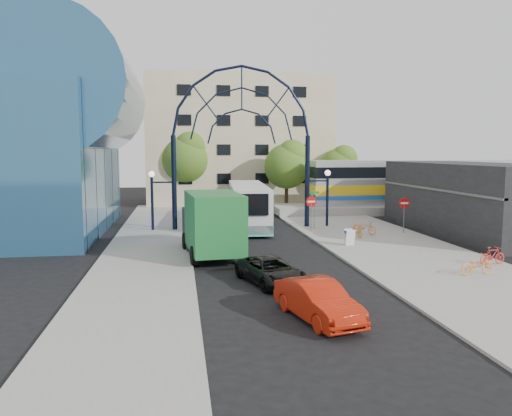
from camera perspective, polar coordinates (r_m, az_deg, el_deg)
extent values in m
plane|color=black|center=(24.02, 2.63, -7.59)|extent=(120.00, 120.00, 0.00)
cube|color=gray|center=(30.21, 16.18, -4.79)|extent=(8.00, 56.00, 0.12)
cube|color=gray|center=(29.47, -12.29, -4.97)|extent=(5.00, 50.00, 0.12)
cylinder|color=black|center=(36.91, -9.34, 2.78)|extent=(0.36, 0.36, 7.00)
cylinder|color=black|center=(38.14, 5.88, 2.95)|extent=(0.36, 0.36, 7.00)
cylinder|color=black|center=(37.08, -11.77, 0.42)|extent=(0.20, 0.20, 4.00)
cylinder|color=black|center=(38.69, 8.14, 0.74)|extent=(0.20, 0.20, 4.00)
sphere|color=white|center=(36.92, -11.85, 3.82)|extent=(0.44, 0.44, 0.44)
sphere|color=white|center=(38.54, 8.20, 4.00)|extent=(0.44, 0.44, 0.44)
cylinder|color=slate|center=(36.38, 6.32, -0.84)|extent=(0.06, 0.06, 2.20)
cylinder|color=red|center=(36.26, 6.34, 0.73)|extent=(0.80, 0.04, 0.80)
cube|color=white|center=(36.24, 6.36, 0.73)|extent=(0.55, 0.02, 0.12)
cylinder|color=slate|center=(36.65, 16.55, -1.01)|extent=(0.06, 0.06, 2.20)
cylinder|color=red|center=(36.54, 16.60, 0.54)|extent=(0.76, 0.04, 0.76)
cube|color=white|center=(36.51, 16.62, 0.54)|extent=(0.55, 0.02, 0.12)
cylinder|color=slate|center=(37.02, 6.69, -0.25)|extent=(0.05, 0.05, 2.80)
cube|color=#146626|center=(36.89, 6.71, 1.76)|extent=(0.70, 0.03, 0.18)
cube|color=#146626|center=(36.91, 6.71, 1.37)|extent=(0.03, 0.70, 0.18)
cube|color=white|center=(30.85, 10.75, -3.36)|extent=(0.55, 0.26, 0.99)
cube|color=white|center=(31.17, 10.53, -3.25)|extent=(0.55, 0.26, 0.99)
cube|color=#1E59A5|center=(30.96, 10.65, -2.70)|extent=(0.55, 0.42, 0.14)
cube|color=#28567B|center=(39.81, -26.97, 4.59)|extent=(14.00, 18.00, 10.00)
cylinder|color=#28567B|center=(38.77, -20.16, 12.27)|extent=(9.00, 16.00, 9.00)
cube|color=black|center=(38.91, 23.28, 1.05)|extent=(6.00, 16.00, 5.00)
cube|color=#CCB18E|center=(58.22, -2.25, 7.64)|extent=(20.00, 12.00, 14.00)
cube|color=gray|center=(51.44, 19.90, 0.04)|extent=(32.00, 5.00, 0.80)
cube|color=#B7B7BC|center=(51.23, 20.00, 2.82)|extent=(25.00, 3.00, 4.20)
cube|color=gold|center=(51.27, 19.98, 2.15)|extent=(25.10, 3.05, 0.90)
cube|color=black|center=(51.18, 20.05, 3.94)|extent=(25.05, 3.05, 1.00)
cube|color=#1E59A5|center=(51.32, 19.95, 1.38)|extent=(25.10, 3.05, 0.35)
cylinder|color=#382314|center=(50.18, 3.50, 1.26)|extent=(0.36, 0.36, 2.52)
sphere|color=#3C5917|center=(50.00, 3.52, 4.77)|extent=(4.48, 4.48, 4.48)
sphere|color=#3C5917|center=(49.79, 4.17, 6.05)|extent=(3.08, 3.08, 3.08)
cylinder|color=#382314|center=(53.02, -8.06, 1.68)|extent=(0.36, 0.36, 2.88)
sphere|color=#3C5917|center=(52.84, -8.12, 5.49)|extent=(5.12, 5.12, 5.12)
sphere|color=#3C5917|center=(52.54, -7.59, 6.89)|extent=(3.52, 3.52, 3.52)
cylinder|color=#382314|center=(53.68, 9.31, 1.43)|extent=(0.36, 0.36, 2.34)
sphere|color=#3C5917|center=(53.51, 9.37, 4.48)|extent=(4.16, 4.16, 4.16)
sphere|color=#3C5917|center=(53.36, 10.00, 5.58)|extent=(2.86, 2.86, 2.86)
cube|color=silver|center=(38.75, -0.92, 0.50)|extent=(3.44, 11.92, 2.97)
cube|color=#5FD4CF|center=(38.90, -0.92, -1.30)|extent=(3.47, 11.92, 0.72)
cube|color=black|center=(38.69, -0.92, 1.41)|extent=(3.47, 11.69, 0.92)
cube|color=black|center=(32.78, -0.23, 0.39)|extent=(1.94, 0.28, 1.43)
cube|color=black|center=(44.55, -1.41, 1.09)|extent=(2.46, 0.36, 1.64)
cylinder|color=black|center=(42.46, -2.96, -0.74)|extent=(0.36, 1.00, 0.98)
cylinder|color=black|center=(42.61, 0.47, -0.71)|extent=(0.36, 1.00, 0.98)
cylinder|color=black|center=(34.54, -2.55, -2.42)|extent=(0.36, 1.00, 0.98)
cylinder|color=black|center=(34.73, 1.66, -2.36)|extent=(0.36, 1.00, 0.98)
cube|color=black|center=(30.24, -5.81, -2.35)|extent=(2.75, 2.85, 2.42)
cube|color=black|center=(31.46, -6.15, -1.10)|extent=(2.20, 0.30, 1.10)
cube|color=#1C6B2E|center=(26.88, -4.84, -1.55)|extent=(3.07, 5.27, 3.08)
cylinder|color=black|center=(29.88, -8.11, -3.81)|extent=(0.38, 1.08, 1.05)
cylinder|color=black|center=(30.23, -3.33, -3.64)|extent=(0.38, 1.08, 1.05)
cylinder|color=black|center=(25.70, -7.14, -5.49)|extent=(0.38, 1.08, 1.05)
cylinder|color=black|center=(26.10, -1.60, -5.25)|extent=(0.38, 1.08, 1.05)
imported|color=black|center=(22.22, 1.70, -7.19)|extent=(3.06, 4.60, 1.17)
imported|color=#AE1E0A|center=(17.74, 7.06, -10.44)|extent=(2.45, 4.43, 1.38)
imported|color=orange|center=(35.51, 12.33, -2.14)|extent=(1.57, 1.85, 0.95)
imported|color=orange|center=(34.09, 11.39, -2.50)|extent=(0.70, 1.59, 0.92)
imported|color=orange|center=(25.54, 23.93, -5.95)|extent=(1.85, 0.91, 0.93)
imported|color=red|center=(28.11, 25.41, -4.94)|extent=(1.57, 0.66, 0.91)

